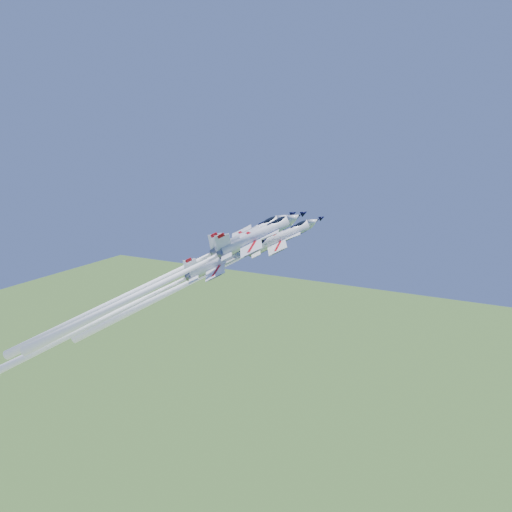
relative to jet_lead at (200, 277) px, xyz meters
The scene contains 4 objects.
jet_lead is the anchor object (origin of this frame).
jet_left 11.87m from the jet_lead, behind, with size 42.58×27.10×42.88m.
jet_right 7.43m from the jet_lead, 109.54° to the right, with size 37.64×23.85×36.70m.
jet_slot 17.27m from the jet_lead, 143.85° to the right, with size 42.26×27.10×44.88m.
Camera 1 is at (46.72, -87.49, 114.25)m, focal length 40.00 mm.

